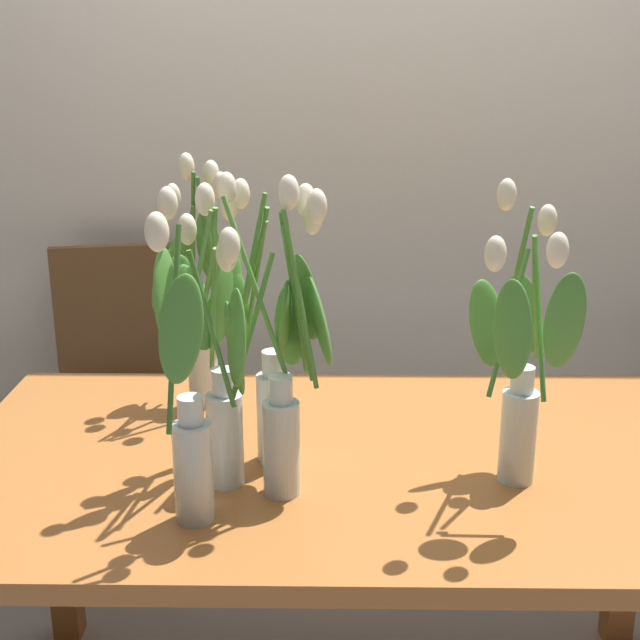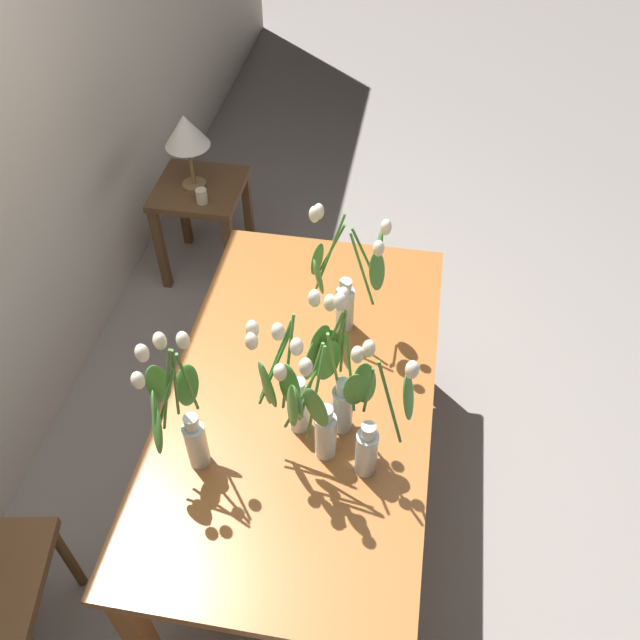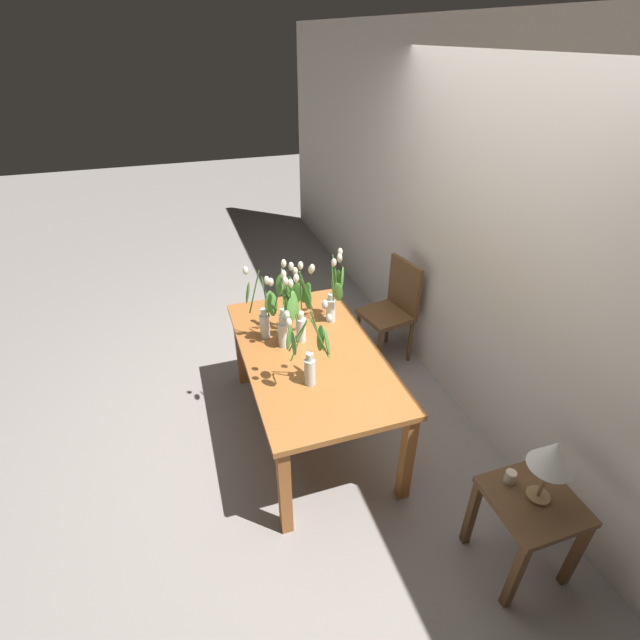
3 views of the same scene
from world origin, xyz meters
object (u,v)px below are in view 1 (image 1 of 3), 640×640
Objects in this scene: tulip_vase_0 at (200,307)px; tulip_vase_2 at (216,361)px; tulip_vase_1 at (255,357)px; tulip_vase_3 at (197,422)px; tulip_vase_5 at (520,369)px; tulip_vase_4 at (285,373)px; dining_table at (346,494)px; dining_chair at (120,376)px.

tulip_vase_2 is at bearing -77.21° from tulip_vase_0.
tulip_vase_1 is at bearing 58.41° from tulip_vase_2.
tulip_vase_3 and tulip_vase_5 have the same top height.
tulip_vase_0 is at bearing 116.93° from tulip_vase_4.
dining_table is 2.74× the size of tulip_vase_2.
tulip_vase_2 is (-0.06, -0.10, 0.03)m from tulip_vase_1.
dining_chair is at bearing 109.99° from tulip_vase_3.
tulip_vase_1 is 0.97× the size of tulip_vase_2.
tulip_vase_3 is (-0.08, -0.26, -0.02)m from tulip_vase_1.
tulip_vase_4 is at bearing -64.57° from tulip_vase_1.
tulip_vase_4 is (0.22, -0.43, 0.01)m from tulip_vase_0.
tulip_vase_4 is 0.60× the size of dining_chair.
tulip_vase_1 is at bearing 167.95° from tulip_vase_5.
tulip_vase_1 reaches higher than dining_table.
tulip_vase_4 is at bearing -175.29° from tulip_vase_5.
tulip_vase_4 reaches higher than tulip_vase_5.
tulip_vase_0 reaches higher than tulip_vase_4.
tulip_vase_1 is at bearing 115.43° from tulip_vase_4.
tulip_vase_0 is 0.75m from tulip_vase_5.
tulip_vase_5 is at bearing 15.43° from tulip_vase_3.
tulip_vase_1 is (0.15, -0.29, -0.01)m from tulip_vase_0.
tulip_vase_4 is 1.00× the size of tulip_vase_5.
dining_table is 0.37m from tulip_vase_4.
tulip_vase_3 is at bearing -70.01° from dining_chair.
dining_chair is (-0.45, 1.25, -0.40)m from tulip_vase_3.
tulip_vase_3 is at bearing -134.08° from dining_table.
tulip_vase_5 reaches higher than dining_table.
dining_table is 1.22m from dining_chair.
tulip_vase_2 is 0.56m from tulip_vase_5.
tulip_vase_2 is at bearing -66.73° from dining_chair.
tulip_vase_1 reaches higher than tulip_vase_0.
dining_table is 2.86× the size of tulip_vase_3.
tulip_vase_4 is at bearing 40.65° from tulip_vase_3.
tulip_vase_5 is at bearing -46.86° from dining_chair.
tulip_vase_5 is 1.56m from dining_chair.
dining_table is at bearing -40.95° from tulip_vase_0.
dining_table is at bearing -54.29° from dining_chair.
dining_chair is (-0.71, 0.99, -0.12)m from dining_table.
tulip_vase_2 is 0.17m from tulip_vase_3.
dining_chair is (-0.38, 0.70, -0.44)m from tulip_vase_0.
tulip_vase_1 is 0.27m from tulip_vase_3.
dining_chair is at bearing 125.71° from dining_table.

